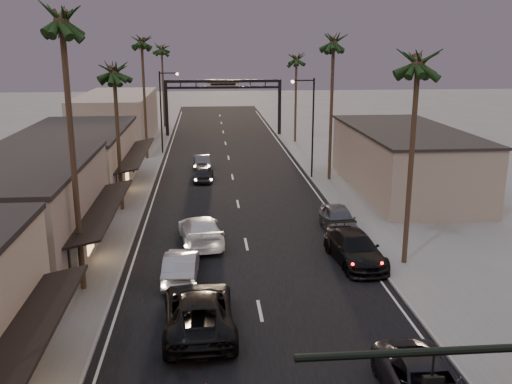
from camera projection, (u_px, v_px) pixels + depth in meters
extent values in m
plane|color=slate|center=(236.00, 194.00, 46.67)|extent=(200.00, 200.00, 0.00)
cube|color=black|center=(233.00, 180.00, 51.49)|extent=(14.00, 120.00, 0.02)
cube|color=slate|center=(136.00, 165.00, 57.41)|extent=(5.00, 92.00, 0.12)
cube|color=slate|center=(321.00, 161.00, 59.01)|extent=(5.00, 92.00, 0.12)
cube|color=gray|center=(14.00, 217.00, 31.39)|extent=(8.00, 14.00, 5.50)
cube|color=tan|center=(77.00, 162.00, 46.86)|extent=(8.00, 16.00, 5.00)
cube|color=gray|center=(117.00, 119.00, 68.88)|extent=(8.00, 20.00, 6.00)
cube|color=gray|center=(404.00, 161.00, 47.21)|extent=(8.00, 18.00, 5.00)
cube|color=black|center=(167.00, 110.00, 74.04)|extent=(0.40, 0.40, 7.00)
cube|color=black|center=(279.00, 108.00, 75.29)|extent=(0.40, 0.40, 7.00)
cube|color=black|center=(223.00, 81.00, 73.74)|extent=(15.20, 0.35, 0.35)
cube|color=black|center=(223.00, 87.00, 73.94)|extent=(15.20, 0.30, 0.30)
cube|color=beige|center=(223.00, 84.00, 73.82)|extent=(4.20, 0.12, 1.00)
cylinder|color=black|center=(313.00, 129.00, 50.94)|extent=(0.16, 0.16, 9.00)
cylinder|color=black|center=(303.00, 80.00, 49.75)|extent=(2.00, 0.12, 0.12)
sphere|color=#FFD899|center=(293.00, 82.00, 49.70)|extent=(0.30, 0.30, 0.30)
cylinder|color=black|center=(161.00, 113.00, 62.25)|extent=(0.16, 0.16, 9.00)
cylinder|color=black|center=(169.00, 73.00, 61.23)|extent=(2.00, 0.12, 0.12)
sphere|color=#FFD899|center=(177.00, 74.00, 61.33)|extent=(0.30, 0.30, 0.30)
cylinder|color=#38281C|center=(73.00, 164.00, 26.95)|extent=(0.28, 0.28, 13.00)
sphere|color=black|center=(60.00, 6.00, 25.13)|extent=(3.20, 3.20, 3.20)
cylinder|color=#38281C|center=(118.00, 144.00, 40.82)|extent=(0.28, 0.28, 10.00)
sphere|color=black|center=(113.00, 64.00, 39.38)|extent=(3.20, 3.20, 3.20)
cylinder|color=#38281C|center=(145.00, 102.00, 58.85)|extent=(0.28, 0.28, 12.00)
sphere|color=black|center=(141.00, 36.00, 57.16)|extent=(3.20, 3.20, 3.20)
cylinder|color=#38281C|center=(411.00, 169.00, 30.58)|extent=(0.28, 0.28, 11.00)
sphere|color=black|center=(419.00, 52.00, 29.02)|extent=(3.20, 3.20, 3.20)
cylinder|color=#38281C|center=(331.00, 114.00, 49.71)|extent=(0.28, 0.28, 12.00)
sphere|color=black|center=(334.00, 35.00, 48.02)|extent=(3.20, 3.20, 3.20)
cylinder|color=#38281C|center=(296.00, 102.00, 69.23)|extent=(0.28, 0.28, 10.00)
sphere|color=black|center=(297.00, 54.00, 67.79)|extent=(3.20, 3.20, 3.20)
cylinder|color=#38281C|center=(163.00, 89.00, 81.15)|extent=(0.28, 0.28, 11.00)
sphere|color=black|center=(161.00, 45.00, 79.59)|extent=(3.20, 3.20, 3.20)
imported|color=black|center=(199.00, 311.00, 24.47)|extent=(3.20, 6.54, 1.79)
imported|color=gray|center=(181.00, 266.00, 29.71)|extent=(1.85, 4.80, 1.56)
imported|color=silver|center=(201.00, 230.00, 35.07)|extent=(3.13, 6.10, 1.69)
imported|color=black|center=(203.00, 174.00, 50.79)|extent=(1.89, 4.16, 1.39)
imported|color=#434347|center=(202.00, 161.00, 56.07)|extent=(1.67, 4.19, 1.36)
imported|color=black|center=(355.00, 249.00, 32.00)|extent=(2.90, 6.03, 1.69)
imported|color=#49494E|center=(338.00, 219.00, 37.32)|extent=(2.04, 4.95, 1.68)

